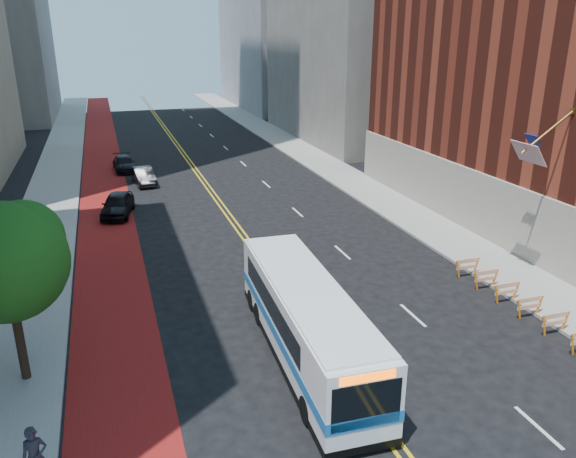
% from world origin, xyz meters
% --- Properties ---
extents(ground, '(160.00, 160.00, 0.00)m').
position_xyz_m(ground, '(0.00, 0.00, 0.00)').
color(ground, black).
rests_on(ground, ground).
extents(sidewalk_left, '(4.00, 140.00, 0.15)m').
position_xyz_m(sidewalk_left, '(-12.00, 30.00, 0.07)').
color(sidewalk_left, gray).
rests_on(sidewalk_left, ground).
extents(sidewalk_right, '(4.00, 140.00, 0.15)m').
position_xyz_m(sidewalk_right, '(12.00, 30.00, 0.07)').
color(sidewalk_right, gray).
rests_on(sidewalk_right, ground).
extents(bus_lane_paint, '(3.60, 140.00, 0.01)m').
position_xyz_m(bus_lane_paint, '(-8.10, 30.00, 0.00)').
color(bus_lane_paint, maroon).
rests_on(bus_lane_paint, ground).
extents(center_line_inner, '(0.14, 140.00, 0.01)m').
position_xyz_m(center_line_inner, '(-0.18, 30.00, 0.00)').
color(center_line_inner, gold).
rests_on(center_line_inner, ground).
extents(center_line_outer, '(0.14, 140.00, 0.01)m').
position_xyz_m(center_line_outer, '(0.18, 30.00, 0.00)').
color(center_line_outer, gold).
rests_on(center_line_outer, ground).
extents(lane_dashes, '(0.14, 98.20, 0.01)m').
position_xyz_m(lane_dashes, '(4.80, 38.00, 0.01)').
color(lane_dashes, silver).
rests_on(lane_dashes, ground).
extents(construction_barriers, '(1.42, 10.91, 1.00)m').
position_xyz_m(construction_barriers, '(9.60, 3.42, 0.68)').
color(construction_barriers, orange).
rests_on(construction_barriers, ground).
extents(street_tree, '(4.20, 4.20, 6.70)m').
position_xyz_m(street_tree, '(-11.24, 6.04, 4.91)').
color(street_tree, black).
rests_on(street_tree, sidewalk_left).
extents(transit_bus, '(2.97, 11.59, 3.16)m').
position_xyz_m(transit_bus, '(-1.00, 4.35, 1.65)').
color(transit_bus, white).
rests_on(transit_bus, ground).
extents(car_a, '(2.78, 4.88, 1.57)m').
position_xyz_m(car_a, '(-7.29, 25.28, 0.78)').
color(car_a, black).
rests_on(car_a, ground).
extents(car_b, '(1.88, 4.34, 1.39)m').
position_xyz_m(car_b, '(-4.90, 33.28, 0.69)').
color(car_b, black).
rests_on(car_b, ground).
extents(car_c, '(2.06, 4.55, 1.29)m').
position_xyz_m(car_c, '(-6.20, 38.71, 0.65)').
color(car_c, black).
rests_on(car_c, ground).
extents(pedestrian, '(0.72, 0.51, 1.87)m').
position_xyz_m(pedestrian, '(-10.40, 0.29, 1.08)').
color(pedestrian, black).
rests_on(pedestrian, sidewalk_left).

